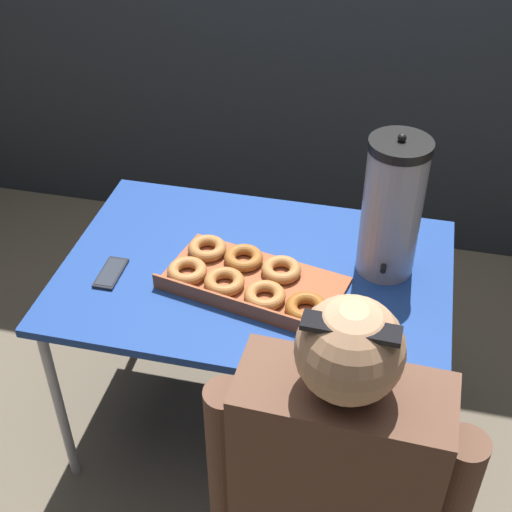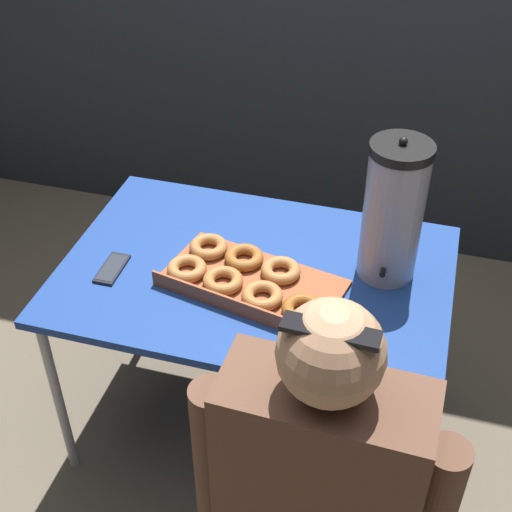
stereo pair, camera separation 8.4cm
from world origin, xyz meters
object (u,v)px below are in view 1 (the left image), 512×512
at_px(coffee_urn, 392,208).
at_px(donut_box, 248,279).
at_px(cell_phone, 111,273).
at_px(person_seated, 331,509).

bearing_deg(coffee_urn, donut_box, -155.65).
bearing_deg(donut_box, cell_phone, -161.86).
xyz_separation_m(cell_phone, person_seated, (0.77, -0.57, -0.13)).
relative_size(donut_box, coffee_urn, 1.24).
xyz_separation_m(coffee_urn, cell_phone, (-0.82, -0.23, -0.22)).
bearing_deg(person_seated, cell_phone, -34.21).
height_order(donut_box, cell_phone, donut_box).
height_order(coffee_urn, person_seated, person_seated).
distance_m(donut_box, person_seated, 0.72).
relative_size(coffee_urn, person_seated, 0.38).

